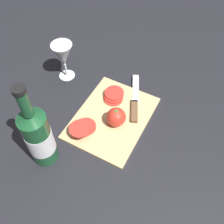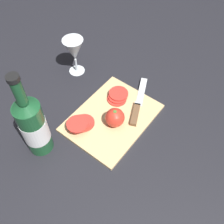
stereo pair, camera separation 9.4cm
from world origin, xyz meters
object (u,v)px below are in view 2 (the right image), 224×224
Objects in this scene: wine_glass at (74,51)px; tomato_slice_stack_far at (118,96)px; wine_bottle at (34,126)px; whole_tomato at (115,118)px; knife at (136,109)px; tomato_slice_stack_near at (81,123)px.

wine_glass is 0.25m from tomato_slice_stack_far.
wine_glass is at bearing -156.51° from wine_bottle.
tomato_slice_stack_far is at bearing -148.01° from whole_tomato.
tomato_slice_stack_far is (-0.01, -0.09, 0.00)m from knife.
whole_tomato reaches higher than knife.
tomato_slice_stack_far is at bearing 62.18° from knife.
tomato_slice_stack_near is (-0.14, 0.06, -0.09)m from wine_bottle.
tomato_slice_stack_far is at bearing 84.65° from wine_glass.
tomato_slice_stack_near is 1.18× the size of tomato_slice_stack_far.
tomato_slice_stack_near is at bearing 45.38° from wine_glass.
tomato_slice_stack_near is at bearing -46.05° from whole_tomato.
wine_bottle is at bearing 126.54° from knife.
wine_bottle is 2.09× the size of wine_glass.
tomato_slice_stack_far is (-0.10, -0.06, -0.02)m from whole_tomato.
wine_glass is 0.70× the size of knife.
whole_tomato is 0.10m from knife.
tomato_slice_stack_near is at bearing 156.64° from wine_bottle.
wine_glass is at bearing 60.65° from knife.
tomato_slice_stack_near is at bearing -7.49° from tomato_slice_stack_far.
tomato_slice_stack_near is (0.18, -0.12, 0.01)m from knife.
wine_glass reaches higher than tomato_slice_stack_near.
tomato_slice_stack_near reaches higher than knife.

